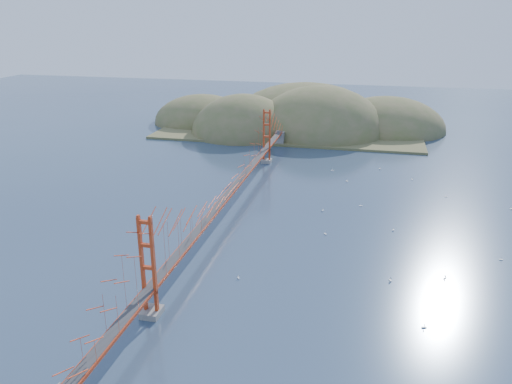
% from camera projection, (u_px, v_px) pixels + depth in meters
% --- Properties ---
extents(ground, '(320.00, 320.00, 0.00)m').
position_uv_depth(ground, '(229.00, 213.00, 81.73)').
color(ground, '#2F435E').
rests_on(ground, ground).
extents(bridge, '(2.20, 94.40, 12.00)m').
position_uv_depth(bridge, '(228.00, 172.00, 79.51)').
color(bridge, gray).
rests_on(bridge, ground).
extents(far_headlands, '(84.00, 58.00, 25.00)m').
position_uv_depth(far_headlands, '(302.00, 126.00, 143.99)').
color(far_headlands, olive).
rests_on(far_headlands, ground).
extents(sailboat_4, '(0.45, 0.50, 0.57)m').
position_uv_depth(sailboat_4, '(393.00, 229.00, 75.26)').
color(sailboat_4, white).
rests_on(sailboat_4, ground).
extents(sailboat_13, '(0.58, 0.56, 0.65)m').
position_uv_depth(sailboat_13, '(424.00, 327.00, 51.98)').
color(sailboat_13, white).
rests_on(sailboat_13, ground).
extents(sailboat_8, '(0.51, 0.51, 0.56)m').
position_uv_depth(sailboat_8, '(511.00, 208.00, 83.30)').
color(sailboat_8, white).
rests_on(sailboat_8, ground).
extents(sailboat_16, '(0.64, 0.64, 0.66)m').
position_uv_depth(sailboat_16, '(347.00, 181.00, 96.92)').
color(sailboat_16, white).
rests_on(sailboat_16, ground).
extents(sailboat_7, '(0.48, 0.41, 0.55)m').
position_uv_depth(sailboat_7, '(446.00, 196.00, 88.83)').
color(sailboat_7, white).
rests_on(sailboat_7, ground).
extents(sailboat_3, '(0.51, 0.44, 0.58)m').
position_uv_depth(sailboat_3, '(361.00, 205.00, 84.61)').
color(sailboat_3, white).
rests_on(sailboat_3, ground).
extents(sailboat_0, '(0.51, 0.52, 0.59)m').
position_uv_depth(sailboat_0, '(323.00, 210.00, 82.61)').
color(sailboat_0, white).
rests_on(sailboat_0, ground).
extents(sailboat_12, '(0.59, 0.49, 0.68)m').
position_uv_depth(sailboat_12, '(333.00, 170.00, 103.44)').
color(sailboat_12, white).
rests_on(sailboat_12, ground).
extents(sailboat_14, '(0.60, 0.60, 0.63)m').
position_uv_depth(sailboat_14, '(445.00, 278.00, 61.60)').
color(sailboat_14, white).
rests_on(sailboat_14, ground).
extents(sailboat_1, '(0.57, 0.57, 0.60)m').
position_uv_depth(sailboat_1, '(325.00, 233.00, 73.89)').
color(sailboat_1, white).
rests_on(sailboat_1, ground).
extents(sailboat_15, '(0.59, 0.59, 0.65)m').
position_uv_depth(sailboat_15, '(380.00, 169.00, 104.38)').
color(sailboat_15, white).
rests_on(sailboat_15, ground).
extents(sailboat_6, '(0.55, 0.57, 0.64)m').
position_uv_depth(sailboat_6, '(390.00, 280.00, 61.10)').
color(sailboat_6, white).
rests_on(sailboat_6, ground).
extents(sailboat_2, '(0.50, 0.42, 0.57)m').
position_uv_depth(sailboat_2, '(501.00, 259.00, 66.24)').
color(sailboat_2, white).
rests_on(sailboat_2, ground).
extents(sailboat_10, '(0.51, 0.51, 0.55)m').
position_uv_depth(sailboat_10, '(238.00, 278.00, 61.62)').
color(sailboat_10, white).
rests_on(sailboat_10, ground).
extents(sailboat_extra_1, '(0.49, 0.52, 0.58)m').
position_uv_depth(sailboat_extra_1, '(412.00, 179.00, 97.94)').
color(sailboat_extra_1, white).
rests_on(sailboat_extra_1, ground).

